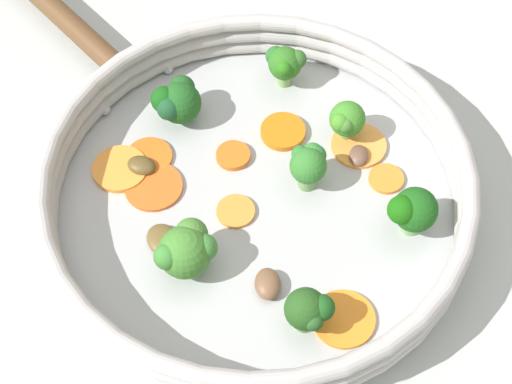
{
  "coord_description": "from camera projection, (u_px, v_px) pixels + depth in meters",
  "views": [
    {
      "loc": [
        -0.36,
        -0.01,
        0.59
      ],
      "look_at": [
        0.0,
        0.0,
        0.03
      ],
      "focal_mm": 60.0,
      "sensor_mm": 36.0,
      "label": 1
    }
  ],
  "objects": [
    {
      "name": "skillet_rivet_right",
      "position": [
        105.0,
        110.0,
        0.72
      ],
      "size": [
        0.01,
        0.01,
        0.01
      ],
      "primitive_type": "sphere",
      "color": "#B5B4B4",
      "rests_on": "skillet"
    },
    {
      "name": "mushroom_piece_0",
      "position": [
        165.0,
        241.0,
        0.65
      ],
      "size": [
        0.04,
        0.04,
        0.01
      ],
      "primitive_type": "ellipsoid",
      "rotation": [
        0.0,
        0.0,
        0.71
      ],
      "color": "brown",
      "rests_on": "skillet"
    },
    {
      "name": "mushroom_piece_3",
      "position": [
        141.0,
        165.0,
        0.69
      ],
      "size": [
        0.02,
        0.03,
        0.01
      ],
      "primitive_type": "ellipsoid",
      "rotation": [
        0.0,
        0.0,
        1.23
      ],
      "color": "brown",
      "rests_on": "skillet"
    },
    {
      "name": "carrot_slice_3",
      "position": [
        120.0,
        169.0,
        0.69
      ],
      "size": [
        0.06,
        0.06,
        0.0
      ],
      "primitive_type": "cylinder",
      "rotation": [
        0.0,
        0.0,
        3.98
      ],
      "color": "orange",
      "rests_on": "skillet"
    },
    {
      "name": "broccoli_floret_4",
      "position": [
        309.0,
        163.0,
        0.67
      ],
      "size": [
        0.03,
        0.03,
        0.04
      ],
      "color": "#6F985A",
      "rests_on": "skillet"
    },
    {
      "name": "broccoli_floret_2",
      "position": [
        411.0,
        210.0,
        0.64
      ],
      "size": [
        0.03,
        0.04,
        0.04
      ],
      "color": "#81AA6B",
      "rests_on": "skillet"
    },
    {
      "name": "ground_plane",
      "position": [
        256.0,
        213.0,
        0.69
      ],
      "size": [
        4.0,
        4.0,
        0.0
      ],
      "primitive_type": "plane",
      "color": "#B5BCB9"
    },
    {
      "name": "mushroom_piece_1",
      "position": [
        268.0,
        284.0,
        0.63
      ],
      "size": [
        0.03,
        0.02,
        0.01
      ],
      "primitive_type": "ellipsoid",
      "rotation": [
        0.0,
        0.0,
        0.08
      ],
      "color": "brown",
      "rests_on": "skillet"
    },
    {
      "name": "broccoli_floret_1",
      "position": [
        177.0,
        101.0,
        0.7
      ],
      "size": [
        0.04,
        0.04,
        0.04
      ],
      "color": "#6E9E5D",
      "rests_on": "skillet"
    },
    {
      "name": "carrot_slice_2",
      "position": [
        154.0,
        186.0,
        0.68
      ],
      "size": [
        0.06,
        0.06,
        0.0
      ],
      "primitive_type": "cylinder",
      "rotation": [
        0.0,
        0.0,
        4.18
      ],
      "color": "orange",
      "rests_on": "skillet"
    },
    {
      "name": "carrot_slice_7",
      "position": [
        283.0,
        132.0,
        0.71
      ],
      "size": [
        0.05,
        0.05,
        0.01
      ],
      "primitive_type": "cylinder",
      "rotation": [
        0.0,
        0.0,
        4.09
      ],
      "color": "orange",
      "rests_on": "skillet"
    },
    {
      "name": "skillet_handle",
      "position": [
        50.0,
        5.0,
        0.78
      ],
      "size": [
        0.19,
        0.18,
        0.02
      ],
      "primitive_type": "cylinder",
      "rotation": [
        1.57,
        0.0,
        2.33
      ],
      "color": "brown",
      "rests_on": "skillet"
    },
    {
      "name": "mushroom_piece_2",
      "position": [
        359.0,
        156.0,
        0.7
      ],
      "size": [
        0.02,
        0.02,
        0.01
      ],
      "primitive_type": "ellipsoid",
      "rotation": [
        0.0,
        0.0,
        6.21
      ],
      "color": "brown",
      "rests_on": "skillet"
    },
    {
      "name": "carrot_slice_5",
      "position": [
        386.0,
        179.0,
        0.69
      ],
      "size": [
        0.04,
        0.04,
        0.0
      ],
      "primitive_type": "cylinder",
      "rotation": [
        0.0,
        0.0,
        2.86
      ],
      "color": "orange",
      "rests_on": "skillet"
    },
    {
      "name": "carrot_slice_1",
      "position": [
        359.0,
        146.0,
        0.71
      ],
      "size": [
        0.06,
        0.06,
        0.0
      ],
      "primitive_type": "cylinder",
      "rotation": [
        0.0,
        0.0,
        2.81
      ],
      "color": "#F09540",
      "rests_on": "skillet"
    },
    {
      "name": "broccoli_floret_5",
      "position": [
        309.0,
        310.0,
        0.6
      ],
      "size": [
        0.03,
        0.04,
        0.04
      ],
      "color": "#5C9846",
      "rests_on": "skillet"
    },
    {
      "name": "carrot_slice_6",
      "position": [
        236.0,
        211.0,
        0.67
      ],
      "size": [
        0.03,
        0.03,
        0.0
      ],
      "primitive_type": "cylinder",
      "rotation": [
        0.0,
        0.0,
        4.66
      ],
      "color": "orange",
      "rests_on": "skillet"
    },
    {
      "name": "broccoli_floret_0",
      "position": [
        285.0,
        63.0,
        0.72
      ],
      "size": [
        0.03,
        0.03,
        0.04
      ],
      "color": "#7CA860",
      "rests_on": "skillet"
    },
    {
      "name": "skillet_rivet_left",
      "position": [
        168.0,
        69.0,
        0.75
      ],
      "size": [
        0.01,
        0.01,
        0.01
      ],
      "primitive_type": "sphere",
      "color": "#B2B4B6",
      "rests_on": "skillet"
    },
    {
      "name": "carrot_slice_8",
      "position": [
        233.0,
        156.0,
        0.7
      ],
      "size": [
        0.04,
        0.04,
        0.01
      ],
      "primitive_type": "cylinder",
      "rotation": [
        0.0,
        0.0,
        3.52
      ],
      "color": "orange",
      "rests_on": "skillet"
    },
    {
      "name": "broccoli_floret_3",
      "position": [
        186.0,
        250.0,
        0.63
      ],
      "size": [
        0.05,
        0.05,
        0.04
      ],
      "color": "#7B9F5D",
      "rests_on": "skillet"
    },
    {
      "name": "skillet",
      "position": [
        256.0,
        208.0,
        0.68
      ],
      "size": [
        0.32,
        0.32,
        0.02
      ],
      "primitive_type": "cylinder",
      "color": "#B2B5B7",
      "rests_on": "ground_plane"
    },
    {
      "name": "skillet_rim_wall",
      "position": [
        256.0,
        188.0,
        0.66
      ],
      "size": [
        0.34,
        0.34,
        0.04
      ],
      "color": "#B9B3B3",
      "rests_on": "skillet"
    },
    {
      "name": "carrot_slice_0",
      "position": [
        344.0,
        319.0,
        0.62
      ],
      "size": [
        0.05,
        0.05,
        0.0
      ],
      "primitive_type": "cylinder",
      "rotation": [
        0.0,
        0.0,
        1.4
      ],
      "color": "orange",
      "rests_on": "skillet"
    },
    {
      "name": "broccoli_floret_6",
      "position": [
        346.0,
        120.0,
        0.69
      ],
      "size": [
        0.03,
        0.03,
        0.04
      ],
      "color": "#7B9F56",
      "rests_on": "skillet"
    },
    {
      "name": "carrot_slice_4",
      "position": [
        149.0,
        157.0,
        0.7
      ],
      "size": [
        0.05,
        0.05,
        0.0
      ],
      "primitive_type": "cylinder",
      "rotation": [
        0.0,
        0.0,
        1.9
      ],
      "color": "orange",
      "rests_on": "skillet"
    }
  ]
}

